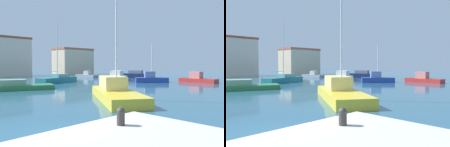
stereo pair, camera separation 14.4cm
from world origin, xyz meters
TOP-DOWN VIEW (x-y plane):
  - water at (15.00, 20.00)m, footprint 160.00×160.00m
  - mooring_bollard at (0.57, -2.33)m, footprint 0.25×0.25m
  - sailboat_teal_inner_mooring at (14.07, 23.03)m, footprint 7.15×3.90m
  - sailboat_yellow_center_channel at (8.40, 5.47)m, footprint 6.99×8.82m
  - motorboat_grey_distant_east at (25.86, 30.82)m, footprint 2.31×5.35m
  - sailboat_blue_far_left at (24.10, 13.03)m, footprint 4.58×4.60m
  - motorboat_navy_outer_mooring at (30.77, 22.16)m, footprint 4.24×7.21m
  - motorboat_green_mid_harbor at (5.34, 17.57)m, footprint 8.46×5.35m
  - sailboat_white_near_pier at (23.74, 20.11)m, footprint 7.37×5.12m
  - motorboat_red_behind_lamppost at (29.23, 8.15)m, footprint 2.01×5.74m
  - harbor_office at (14.57, 49.50)m, footprint 13.36×6.67m
  - warehouse_block at (32.11, 44.50)m, footprint 9.77×6.37m

SIDE VIEW (x-z plane):
  - water at x=15.00m, z-range 0.00..0.00m
  - motorboat_green_mid_harbor at x=5.34m, z-range -0.18..0.94m
  - motorboat_grey_distant_east at x=25.86m, z-range -0.26..1.13m
  - motorboat_red_behind_lamppost at x=29.23m, z-range -0.29..1.33m
  - sailboat_teal_inner_mooring at x=14.07m, z-range -4.01..5.06m
  - sailboat_blue_far_left at x=24.10m, z-range -2.35..3.51m
  - motorboat_navy_outer_mooring at x=30.77m, z-range -0.20..1.38m
  - sailboat_white_near_pier at x=23.74m, z-range -5.35..6.62m
  - sailboat_yellow_center_channel at x=8.40m, z-range -5.93..7.22m
  - mooring_bollard at x=0.57m, z-range 0.98..1.50m
  - warehouse_block at x=32.11m, z-range 0.01..7.12m
  - harbor_office at x=14.57m, z-range 0.01..9.34m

